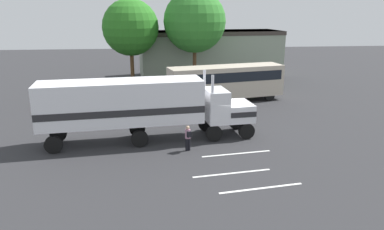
# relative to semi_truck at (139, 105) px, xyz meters

# --- Properties ---
(ground_plane) EXTENTS (120.00, 120.00, 0.00)m
(ground_plane) POSITION_rel_semi_truck_xyz_m (5.87, 0.52, -2.52)
(ground_plane) COLOR #2D2D30
(lane_stripe_near) EXTENTS (4.39, 0.71, 0.01)m
(lane_stripe_near) POSITION_rel_semi_truck_xyz_m (5.94, -2.98, -2.52)
(lane_stripe_near) COLOR silver
(lane_stripe_near) RESTS_ON ground_plane
(lane_stripe_mid) EXTENTS (4.39, 0.71, 0.01)m
(lane_stripe_mid) POSITION_rel_semi_truck_xyz_m (5.07, -5.69, -2.52)
(lane_stripe_mid) COLOR silver
(lane_stripe_mid) RESTS_ON ground_plane
(lane_stripe_far) EXTENTS (4.38, 0.74, 0.01)m
(lane_stripe_far) POSITION_rel_semi_truck_xyz_m (6.14, -7.56, -2.52)
(lane_stripe_far) COLOR silver
(lane_stripe_far) RESTS_ON ground_plane
(semi_truck) EXTENTS (14.35, 4.23, 4.50)m
(semi_truck) POSITION_rel_semi_truck_xyz_m (0.00, 0.00, 0.00)
(semi_truck) COLOR white
(semi_truck) RESTS_ON ground_plane
(person_bystander) EXTENTS (0.38, 0.48, 1.63)m
(person_bystander) POSITION_rel_semi_truck_xyz_m (3.02, -2.12, -1.63)
(person_bystander) COLOR black
(person_bystander) RESTS_ON ground_plane
(parked_bus) EXTENTS (11.29, 4.81, 3.40)m
(parked_bus) POSITION_rel_semi_truck_xyz_m (7.88, 10.23, -0.46)
(parked_bus) COLOR #BFB29E
(parked_bus) RESTS_ON ground_plane
(parked_car) EXTENTS (4.70, 2.77, 1.57)m
(parked_car) POSITION_rel_semi_truck_xyz_m (-6.81, 9.97, -1.72)
(parked_car) COLOR maroon
(parked_car) RESTS_ON ground_plane
(tree_left) EXTENTS (7.12, 7.12, 10.74)m
(tree_left) POSITION_rel_semi_truck_xyz_m (5.94, 19.42, 4.65)
(tree_left) COLOR brown
(tree_left) RESTS_ON ground_plane
(tree_center) EXTENTS (6.45, 6.45, 9.75)m
(tree_center) POSITION_rel_semi_truck_xyz_m (-1.38, 20.07, 3.98)
(tree_center) COLOR brown
(tree_center) RESTS_ON ground_plane
(building_backdrop) EXTENTS (19.04, 7.97, 5.80)m
(building_backdrop) POSITION_rel_semi_truck_xyz_m (8.73, 25.10, 0.59)
(building_backdrop) COLOR gray
(building_backdrop) RESTS_ON ground_plane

